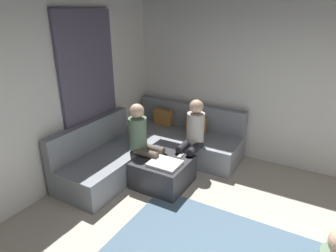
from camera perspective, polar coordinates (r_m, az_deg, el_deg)
The scene contains 10 objects.
wall_back at distance 5.00m, azimuth 24.55°, elevation 6.76°, with size 6.00×0.12×2.70m, color silver.
wall_left at distance 4.00m, azimuth -29.08°, elevation 2.53°, with size 0.12×6.00×2.70m, color silver.
curtain_panel at distance 4.72m, azimuth -15.00°, elevation 5.92°, with size 0.06×1.10×2.50m, color #595166.
sectional_couch at distance 5.04m, azimuth -3.08°, elevation -4.16°, with size 2.10×2.55×0.87m.
ottoman at distance 4.44m, azimuth -0.96°, elevation -8.96°, with size 0.76×0.76×0.42m, color #333338.
folded_blanket at distance 4.20m, azimuth -0.63°, elevation -7.34°, with size 0.44×0.36×0.04m, color white.
coffee_mug at distance 4.56m, azimuth -2.22°, elevation -4.46°, with size 0.08×0.08×0.10m, color #334C72.
game_remote at distance 4.43m, azimuth 2.49°, elevation -5.81°, with size 0.05×0.15×0.02m, color white.
person_on_couch_back at distance 4.60m, azimuth 4.88°, elevation -1.64°, with size 0.30×0.60×1.20m.
person_on_couch_side at distance 4.44m, azimuth -4.87°, elevation -2.55°, with size 0.60×0.30×1.20m.
Camera 1 is at (0.38, -1.92, 2.49)m, focal length 31.13 mm.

